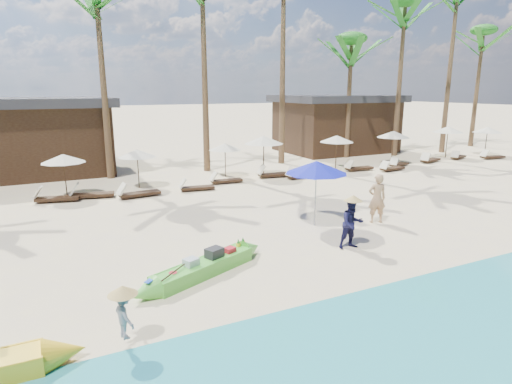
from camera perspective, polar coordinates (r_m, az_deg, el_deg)
name	(u,v)px	position (r m, az deg, el deg)	size (l,w,h in m)	color
ground	(299,257)	(12.71, 5.75, -8.64)	(240.00, 240.00, 0.00)	beige
wet_sand_strip	(437,348)	(9.32, 22.96, -18.57)	(240.00, 4.50, 0.01)	tan
green_canoe	(204,267)	(11.55, -6.98, -9.90)	(4.68, 2.25, 0.63)	#52C23B
tourist	(377,198)	(16.15, 15.83, -0.84)	(0.66, 0.44, 1.82)	tan
vendor_green	(352,224)	(13.41, 12.67, -4.15)	(0.76, 0.59, 1.57)	#131334
vendor_yellow	(124,315)	(8.73, -17.15, -15.38)	(0.62, 0.36, 0.96)	gray
blue_umbrella	(316,167)	(15.08, 8.06, 3.28)	(2.19, 2.19, 2.35)	#99999E
resort_parasol_4	(63,158)	(20.90, -24.32, 4.10)	(1.91, 1.91, 1.97)	#342315
lounger_4_left	(54,197)	(20.49, -25.32, -0.64)	(1.95, 0.99, 0.63)	#342315
lounger_4_right	(90,194)	(20.56, -21.25, -0.21)	(1.94, 0.92, 0.63)	#342315
resort_parasol_5	(137,153)	(21.69, -15.58, 4.99)	(1.86, 1.86, 1.92)	#342315
lounger_5_left	(137,193)	(20.05, -15.62, -0.10)	(1.94, 0.76, 0.64)	#342315
resort_parasol_6	(225,147)	(23.65, -4.15, 6.04)	(1.82, 1.82, 1.87)	#342315
lounger_6_left	(195,187)	(20.80, -8.16, 0.69)	(1.74, 0.75, 0.57)	#342315
lounger_6_right	(224,180)	(22.23, -4.24, 1.63)	(1.73, 0.66, 0.58)	#342315
resort_parasol_7	(264,140)	(23.72, 1.03, 6.95)	(2.20, 2.20, 2.26)	#342315
lounger_7_left	(273,174)	(23.68, 2.23, 2.47)	(1.98, 0.89, 0.65)	#342315
lounger_7_right	(300,175)	(23.51, 5.83, 2.28)	(1.81, 0.69, 0.60)	#342315
resort_parasol_8	(337,139)	(26.11, 10.72, 6.98)	(2.02, 2.02, 2.08)	#342315
lounger_8_left	(358,167)	(26.30, 13.38, 3.20)	(1.82, 0.63, 0.61)	#342315
resort_parasol_9	(393,134)	(28.97, 17.86, 7.34)	(2.10, 2.10, 2.16)	#342315
lounger_9_left	(391,168)	(26.77, 17.57, 3.09)	(1.74, 0.68, 0.58)	#342315
lounger_9_right	(398,164)	(28.41, 18.45, 3.58)	(1.70, 0.95, 0.55)	#342315
resort_parasol_10	(448,129)	(33.29, 24.25, 7.61)	(2.14, 2.14, 2.21)	#342315
lounger_10_left	(430,159)	(30.77, 22.14, 4.05)	(1.91, 1.04, 0.62)	#342315
lounger_10_right	(458,157)	(33.01, 25.33, 4.30)	(1.73, 1.03, 0.56)	#342315
resort_parasol_11	(488,130)	(35.70, 28.49, 7.30)	(2.01, 2.01, 2.07)	#342315
lounger_11_left	(491,156)	(34.12, 28.88, 4.20)	(1.84, 0.86, 0.60)	#342315
palm_3	(97,11)	(24.71, -20.39, 21.63)	(2.08, 2.08, 10.52)	brown
palm_4	(203,1)	(25.83, -7.14, 23.91)	(2.08, 2.08, 11.70)	brown
palm_6	(351,54)	(31.13, 12.56, 17.48)	(2.08, 2.08, 8.51)	brown
palm_7	(404,26)	(33.13, 19.11, 20.21)	(2.08, 2.08, 11.08)	brown
palm_8	(456,12)	(36.31, 25.10, 20.96)	(2.08, 2.08, 12.70)	brown
palm_9	(482,47)	(40.96, 27.90, 16.70)	(2.08, 2.08, 9.82)	brown
pavilion_west	(13,136)	(27.65, -29.64, 6.46)	(10.80, 6.60, 4.30)	#342315
pavilion_east	(336,123)	(34.23, 10.57, 9.05)	(8.80, 6.60, 4.30)	#342315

